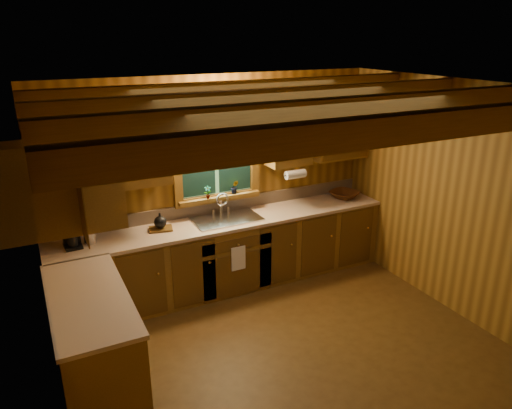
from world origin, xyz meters
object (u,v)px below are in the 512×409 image
Objects in this scene: coffee_maker at (71,233)px; wicker_basket at (345,195)px; sink at (227,223)px; cutting_board at (161,229)px.

coffee_maker reaches higher than wicker_basket.
coffee_maker is 0.80× the size of wicker_basket.
sink is 0.81m from cutting_board.
coffee_maker is 3.55m from wicker_basket.
coffee_maker is at bearing 179.52° from sink.
sink reaches higher than cutting_board.
coffee_maker is 1.16× the size of cutting_board.
sink reaches higher than wicker_basket.
coffee_maker is (-1.77, 0.02, 0.20)m from sink.
wicker_basket is at bearing 0.27° from sink.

